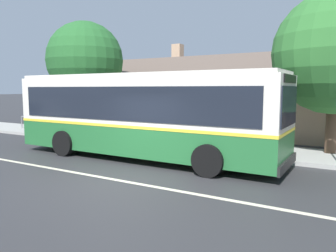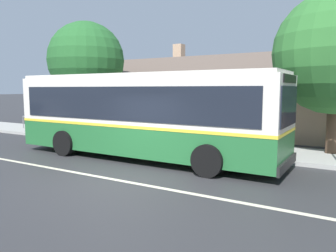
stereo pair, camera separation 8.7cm
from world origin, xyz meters
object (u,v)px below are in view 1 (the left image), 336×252
object	(u,v)px
transit_bus	(142,113)
street_tree_primary	(334,57)
street_tree_secondary	(87,63)
bench_by_building	(54,125)
bike_rack	(27,120)

from	to	relation	value
transit_bus	street_tree_primary	xyz separation A→B (m)	(6.11, 3.96, 2.13)
transit_bus	street_tree_secondary	distance (m)	8.59
transit_bus	bench_by_building	bearing A→B (deg)	161.79
bench_by_building	street_tree_secondary	size ratio (longest dim) A/B	0.26
bench_by_building	street_tree_secondary	bearing A→B (deg)	58.16
bench_by_building	street_tree_primary	bearing A→B (deg)	5.31
bench_by_building	street_tree_primary	xyz separation A→B (m)	(14.16, 1.32, 3.27)
transit_bus	bike_rack	world-z (taller)	transit_bus
street_tree_secondary	bike_rack	world-z (taller)	street_tree_secondary
bench_by_building	street_tree_primary	distance (m)	14.59
transit_bus	street_tree_secondary	size ratio (longest dim) A/B	1.63
street_tree_secondary	bench_by_building	bearing A→B (deg)	-121.84
street_tree_primary	bike_rack	distance (m)	17.25
transit_bus	bike_rack	distance (m)	11.26
street_tree_primary	bike_rack	bearing A→B (deg)	-176.58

